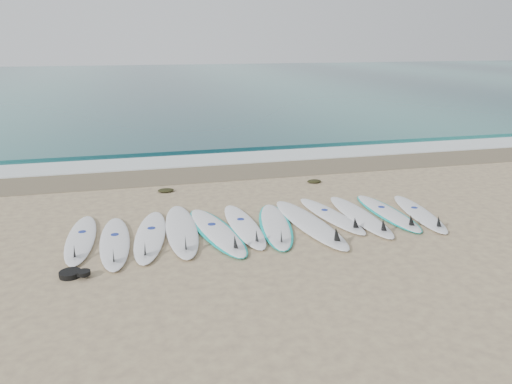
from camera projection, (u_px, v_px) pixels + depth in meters
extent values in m
plane|color=tan|center=(261.00, 227.00, 9.32)|extent=(120.00, 120.00, 0.00)
cube|color=#1E5B5D|center=(156.00, 83.00, 39.41)|extent=(120.00, 55.00, 0.03)
cube|color=brown|center=(221.00, 172.00, 13.12)|extent=(120.00, 1.80, 0.01)
cube|color=silver|center=(212.00, 160.00, 14.41)|extent=(120.00, 1.40, 0.04)
cube|color=#1E5B5D|center=(205.00, 148.00, 15.79)|extent=(120.00, 1.00, 0.10)
ellipsoid|color=white|center=(81.00, 238.00, 8.69)|extent=(0.55, 2.35, 0.08)
cone|color=black|center=(74.00, 251.00, 7.85)|extent=(0.20, 0.25, 0.25)
cylinder|color=navy|center=(82.00, 232.00, 8.88)|extent=(0.14, 0.14, 0.01)
ellipsoid|color=silver|center=(115.00, 242.00, 8.55)|extent=(0.52, 2.43, 0.08)
cone|color=black|center=(113.00, 255.00, 7.68)|extent=(0.21, 0.26, 0.26)
cylinder|color=navy|center=(115.00, 234.00, 8.75)|extent=(0.14, 0.14, 0.01)
ellipsoid|color=white|center=(150.00, 235.00, 8.82)|extent=(0.84, 2.55, 0.08)
cone|color=black|center=(145.00, 248.00, 7.91)|extent=(0.24, 0.29, 0.27)
cylinder|color=navy|center=(151.00, 228.00, 9.04)|extent=(0.16, 0.16, 0.01)
ellipsoid|color=silver|center=(181.00, 229.00, 9.09)|extent=(0.65, 2.73, 0.09)
cone|color=black|center=(186.00, 242.00, 8.11)|extent=(0.24, 0.30, 0.29)
ellipsoid|color=white|center=(216.00, 231.00, 9.02)|extent=(0.95, 2.62, 0.08)
ellipsoid|color=#06B7AC|center=(216.00, 231.00, 9.02)|extent=(1.04, 2.66, 0.06)
cone|color=black|center=(235.00, 242.00, 8.15)|extent=(0.26, 0.31, 0.27)
cylinder|color=navy|center=(212.00, 224.00, 9.22)|extent=(0.17, 0.17, 0.01)
ellipsoid|color=white|center=(244.00, 225.00, 9.29)|extent=(0.57, 2.43, 0.08)
cone|color=black|center=(257.00, 235.00, 8.44)|extent=(0.21, 0.26, 0.26)
cylinder|color=navy|center=(241.00, 219.00, 9.50)|extent=(0.14, 0.14, 0.01)
ellipsoid|color=white|center=(275.00, 225.00, 9.31)|extent=(0.91, 2.46, 0.08)
ellipsoid|color=#06B7AC|center=(275.00, 225.00, 9.31)|extent=(0.99, 2.49, 0.06)
cone|color=black|center=(281.00, 236.00, 8.43)|extent=(0.25, 0.29, 0.26)
ellipsoid|color=silver|center=(309.00, 223.00, 9.39)|extent=(0.90, 2.86, 0.09)
cone|color=black|center=(336.00, 234.00, 8.42)|extent=(0.27, 0.32, 0.30)
ellipsoid|color=white|center=(330.00, 215.00, 9.83)|extent=(0.85, 2.36, 0.07)
cone|color=black|center=(355.00, 223.00, 9.05)|extent=(0.23, 0.28, 0.25)
cylinder|color=navy|center=(325.00, 210.00, 10.01)|extent=(0.15, 0.15, 0.01)
ellipsoid|color=white|center=(359.00, 216.00, 9.79)|extent=(0.58, 2.53, 0.08)
cone|color=black|center=(383.00, 225.00, 8.90)|extent=(0.22, 0.27, 0.27)
ellipsoid|color=white|center=(387.00, 212.00, 9.99)|extent=(0.55, 2.34, 0.08)
ellipsoid|color=#06B7AC|center=(387.00, 212.00, 10.00)|extent=(0.63, 2.36, 0.05)
cone|color=black|center=(411.00, 220.00, 9.17)|extent=(0.20, 0.25, 0.25)
cylinder|color=navy|center=(381.00, 207.00, 10.19)|extent=(0.14, 0.14, 0.01)
ellipsoid|color=white|center=(419.00, 213.00, 9.95)|extent=(0.79, 2.34, 0.07)
cone|color=black|center=(439.00, 221.00, 9.12)|extent=(0.23, 0.27, 0.25)
cylinder|color=navy|center=(414.00, 208.00, 10.15)|extent=(0.15, 0.15, 0.01)
ellipsoid|color=black|center=(166.00, 190.00, 11.45)|extent=(0.37, 0.29, 0.07)
ellipsoid|color=black|center=(314.00, 181.00, 12.18)|extent=(0.35, 0.27, 0.07)
cylinder|color=black|center=(70.00, 274.00, 7.38)|extent=(0.32, 0.32, 0.08)
cylinder|color=black|center=(84.00, 273.00, 7.32)|extent=(0.20, 0.20, 0.06)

